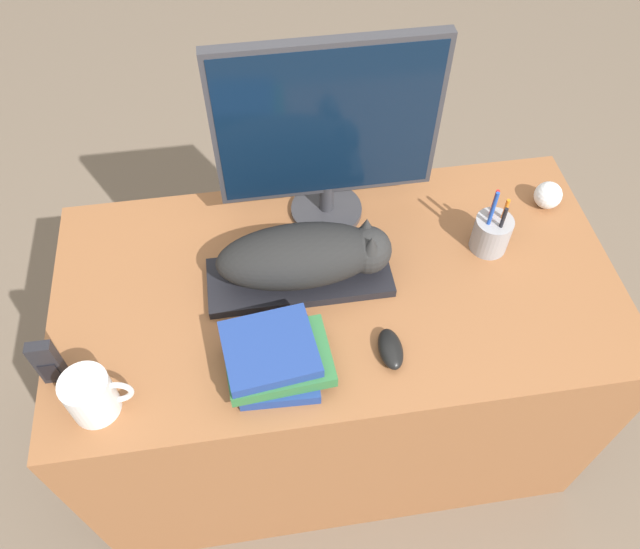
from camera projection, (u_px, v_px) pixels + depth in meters
ground_plane at (351, 525)px, 1.87m from camera, size 12.00×12.00×0.00m
desk at (334, 362)px, 1.77m from camera, size 1.34×0.70×0.75m
keyboard at (300, 278)px, 1.47m from camera, size 0.43×0.16×0.02m
cat at (309, 255)px, 1.41m from camera, size 0.40×0.16×0.14m
monitor at (328, 130)px, 1.40m from camera, size 0.52×0.18×0.49m
computer_mouse at (390, 349)px, 1.34m from camera, size 0.05×0.10×0.04m
coffee_mug at (92, 396)px, 1.24m from camera, size 0.13×0.10×0.11m
pen_cup at (491, 233)px, 1.50m from camera, size 0.09×0.09×0.19m
baseball at (548, 195)px, 1.60m from camera, size 0.07×0.07×0.07m
phone at (48, 363)px, 1.27m from camera, size 0.05×0.03×0.13m
book_stack at (276, 359)px, 1.30m from camera, size 0.23×0.20×0.09m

